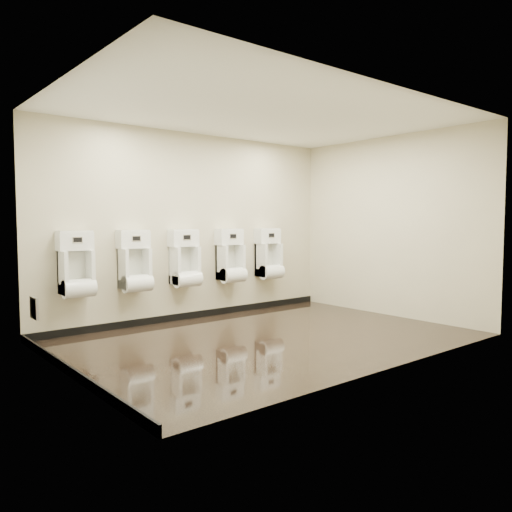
{
  "coord_description": "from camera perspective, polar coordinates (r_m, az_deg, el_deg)",
  "views": [
    {
      "loc": [
        -4.07,
        -4.71,
        1.48
      ],
      "look_at": [
        0.23,
        0.55,
        1.01
      ],
      "focal_mm": 35.0,
      "sensor_mm": 36.0,
      "label": 1
    }
  ],
  "objects": [
    {
      "name": "urinal_4",
      "position": [
        8.36,
        1.5,
        -0.18
      ],
      "size": [
        0.44,
        0.33,
        0.83
      ],
      "color": "white",
      "rests_on": "back_wall"
    },
    {
      "name": "left_wall",
      "position": [
        4.97,
        -20.86,
        2.8
      ],
      "size": [
        0.02,
        3.5,
        2.8
      ],
      "primitive_type": "cube",
      "color": "beige",
      "rests_on": "ground"
    },
    {
      "name": "tile_overlay_left",
      "position": [
        4.97,
        -20.8,
        2.8
      ],
      "size": [
        0.01,
        3.5,
        2.8
      ],
      "primitive_type": "cube",
      "color": "silver",
      "rests_on": "ground"
    },
    {
      "name": "right_wall",
      "position": [
        8.09,
        15.1,
        3.28
      ],
      "size": [
        0.02,
        3.5,
        2.8
      ],
      "primitive_type": "cube",
      "color": "beige",
      "rests_on": "ground"
    },
    {
      "name": "skirting_left",
      "position": [
        5.18,
        -20.35,
        -12.31
      ],
      "size": [
        0.02,
        3.5,
        0.1
      ],
      "primitive_type": "cube",
      "color": "black",
      "rests_on": "ground"
    },
    {
      "name": "skirting_back",
      "position": [
        7.76,
        -6.94,
        -6.66
      ],
      "size": [
        5.0,
        0.02,
        0.1
      ],
      "primitive_type": "cube",
      "color": "black",
      "rests_on": "ground"
    },
    {
      "name": "ceiling",
      "position": [
        6.37,
        1.57,
        15.95
      ],
      "size": [
        5.0,
        3.5,
        0.0
      ],
      "primitive_type": "cube",
      "color": "white"
    },
    {
      "name": "urinal_2",
      "position": [
        7.4,
        -8.11,
        -0.76
      ],
      "size": [
        0.44,
        0.33,
        0.83
      ],
      "color": "white",
      "rests_on": "back_wall"
    },
    {
      "name": "urinal_1",
      "position": [
        7.03,
        -13.67,
        -1.09
      ],
      "size": [
        0.44,
        0.33,
        0.83
      ],
      "color": "white",
      "rests_on": "back_wall"
    },
    {
      "name": "back_wall",
      "position": [
        7.64,
        -7.07,
        3.36
      ],
      "size": [
        5.0,
        0.02,
        2.8
      ],
      "primitive_type": "cube",
      "color": "beige",
      "rests_on": "ground"
    },
    {
      "name": "urinal_0",
      "position": [
        6.72,
        -19.82,
        -1.43
      ],
      "size": [
        0.44,
        0.33,
        0.83
      ],
      "color": "white",
      "rests_on": "back_wall"
    },
    {
      "name": "access_panel",
      "position": [
        6.2,
        -24.01,
        -5.46
      ],
      "size": [
        0.04,
        0.25,
        0.25
      ],
      "color": "#9E9EA3",
      "rests_on": "left_wall"
    },
    {
      "name": "urinal_3",
      "position": [
        7.87,
        -2.89,
        -0.44
      ],
      "size": [
        0.44,
        0.33,
        0.83
      ],
      "color": "white",
      "rests_on": "back_wall"
    },
    {
      "name": "ground",
      "position": [
        6.4,
        1.53,
        -9.38
      ],
      "size": [
        5.0,
        3.5,
        0.0
      ],
      "primitive_type": "cube",
      "color": "black",
      "rests_on": "ground"
    },
    {
      "name": "front_wall",
      "position": [
        5.04,
        14.69,
        2.94
      ],
      "size": [
        5.0,
        0.02,
        2.8
      ],
      "primitive_type": "cube",
      "color": "beige",
      "rests_on": "ground"
    }
  ]
}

